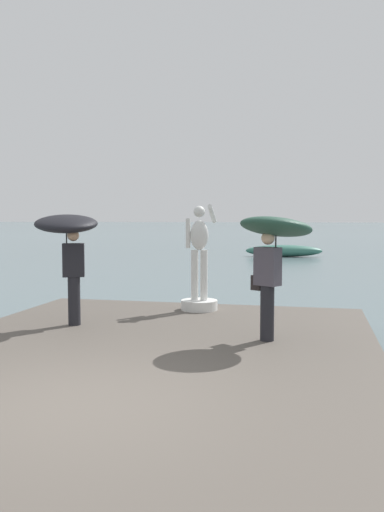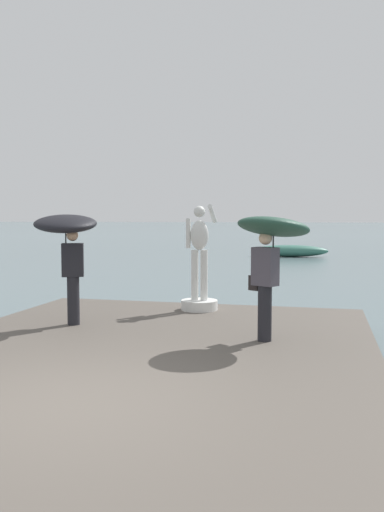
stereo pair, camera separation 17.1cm
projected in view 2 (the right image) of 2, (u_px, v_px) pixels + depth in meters
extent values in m
plane|color=slate|center=(290.00, 246.00, 44.44)|extent=(400.00, 400.00, 0.00)
cube|color=#564F47|center=(127.00, 372.00, 7.47)|extent=(6.92, 9.72, 0.40)
cylinder|color=silver|center=(199.00, 305.00, 11.32)|extent=(0.77, 0.77, 0.21)
cylinder|color=silver|center=(195.00, 275.00, 11.30)|extent=(0.15, 0.15, 1.06)
cylinder|color=silver|center=(204.00, 275.00, 11.25)|extent=(0.15, 0.15, 1.06)
ellipsoid|color=silver|center=(199.00, 235.00, 11.21)|extent=(0.38, 0.26, 0.62)
sphere|color=silver|center=(199.00, 212.00, 11.18)|extent=(0.24, 0.24, 0.24)
cylinder|color=silver|center=(188.00, 233.00, 11.27)|extent=(0.10, 0.10, 0.62)
cylinder|color=silver|center=(212.00, 214.00, 11.39)|extent=(0.10, 0.59, 0.40)
cylinder|color=black|center=(73.00, 301.00, 9.74)|extent=(0.22, 0.22, 0.88)
cube|color=black|center=(73.00, 260.00, 9.69)|extent=(0.44, 0.36, 0.60)
sphere|color=tan|center=(72.00, 235.00, 9.66)|extent=(0.21, 0.21, 0.21)
cylinder|color=#262626|center=(66.00, 242.00, 9.69)|extent=(0.02, 0.02, 0.53)
ellipsoid|color=black|center=(66.00, 224.00, 9.66)|extent=(1.46, 1.48, 0.46)
cylinder|color=black|center=(265.00, 313.00, 8.46)|extent=(0.22, 0.22, 0.88)
cube|color=#47424C|center=(265.00, 266.00, 8.41)|extent=(0.45, 0.40, 0.60)
sphere|color=beige|center=(265.00, 238.00, 8.37)|extent=(0.21, 0.21, 0.21)
cylinder|color=#262626|center=(273.00, 247.00, 8.33)|extent=(0.02, 0.02, 0.50)
ellipsoid|color=#234738|center=(273.00, 227.00, 8.31)|extent=(1.55, 1.56, 0.46)
cube|color=black|center=(255.00, 283.00, 8.59)|extent=(0.21, 0.18, 0.24)
ellipsoid|color=#336B5B|center=(289.00, 251.00, 31.82)|extent=(4.60, 1.59, 0.69)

